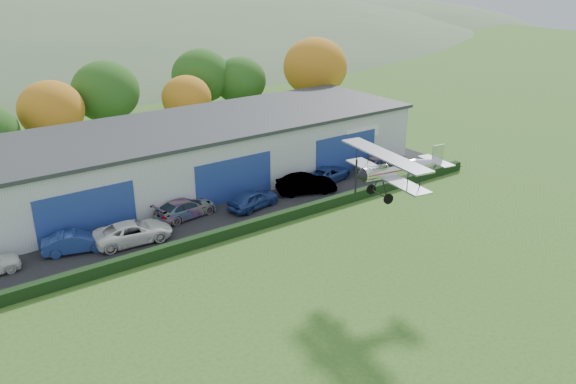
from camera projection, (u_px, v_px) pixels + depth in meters
ground at (379, 359)px, 28.83m from camera, size 300.00×300.00×0.00m
apron at (220, 209)px, 46.27m from camera, size 48.00×9.00×0.05m
hedge at (252, 226)px, 42.52m from camera, size 46.00×0.60×0.80m
hangar at (199, 151)px, 51.65m from camera, size 40.60×12.60×5.30m
tree_belt at (100, 99)px, 57.83m from camera, size 75.70×13.22×10.12m
car_1 at (76, 242)px, 39.22m from camera, size 4.59×2.60×1.43m
car_2 at (133, 232)px, 40.56m from camera, size 5.60×2.96×1.50m
car_3 at (185, 208)px, 44.56m from camera, size 5.28×2.77×1.46m
car_4 at (253, 199)px, 46.19m from camera, size 4.72×2.63×1.52m
car_5 at (306, 184)px, 49.17m from camera, size 5.27×3.40×1.64m
car_6 at (329, 174)px, 51.98m from camera, size 5.22×3.40×1.34m
car_7 at (381, 164)px, 54.38m from camera, size 5.02×2.22×1.43m
biplane at (397, 168)px, 35.05m from camera, size 6.55×7.51×2.79m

